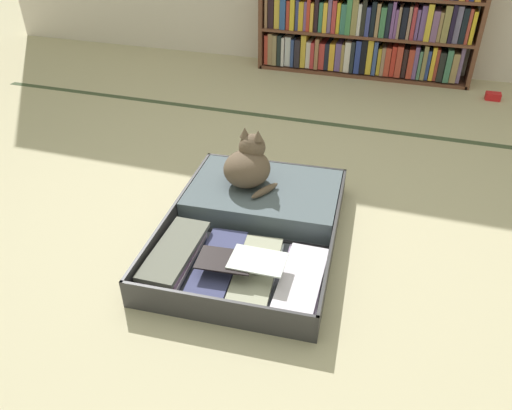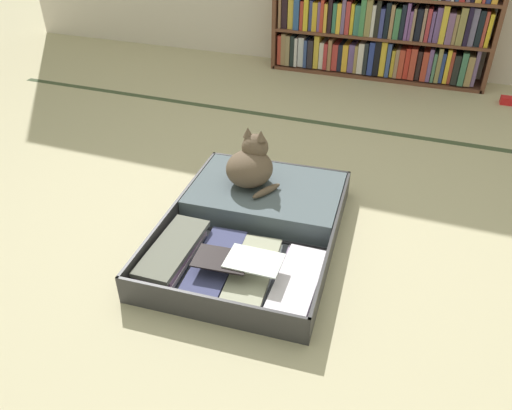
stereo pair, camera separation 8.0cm
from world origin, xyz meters
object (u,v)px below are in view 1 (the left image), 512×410
(bookshelf, at_px, (366,16))
(black_cat, at_px, (249,165))
(open_suitcase, at_px, (254,219))
(small_red_pouch, at_px, (493,96))

(bookshelf, distance_m, black_cat, 2.07)
(open_suitcase, xyz_separation_m, black_cat, (-0.08, 0.17, 0.17))
(open_suitcase, xyz_separation_m, small_red_pouch, (1.14, 1.95, -0.03))
(black_cat, relative_size, small_red_pouch, 2.79)
(bookshelf, xyz_separation_m, small_red_pouch, (0.97, -0.26, -0.42))
(open_suitcase, bearing_deg, small_red_pouch, 59.77)
(bookshelf, distance_m, open_suitcase, 2.25)
(small_red_pouch, bearing_deg, open_suitcase, -120.23)
(open_suitcase, bearing_deg, bookshelf, 85.64)
(bookshelf, distance_m, small_red_pouch, 1.09)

